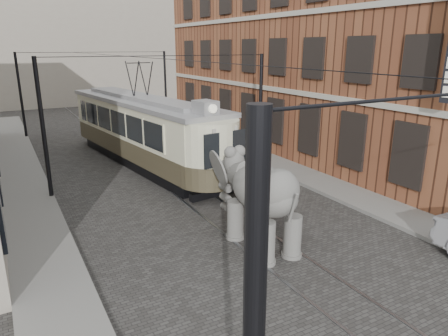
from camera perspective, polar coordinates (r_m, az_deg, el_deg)
ground at (r=15.54m, az=1.12°, el=-7.61°), size 120.00×120.00×0.00m
tram_rails at (r=15.53m, az=1.12°, el=-7.57°), size 1.54×80.00×0.02m
sidewalk_right at (r=19.02m, az=17.00°, el=-3.49°), size 2.00×60.00×0.15m
sidewalk_left at (r=13.79m, az=-23.55°, el=-12.06°), size 2.00×60.00×0.15m
brick_building at (r=27.93m, az=11.96°, el=15.48°), size 8.00×26.00×12.00m
distant_block at (r=52.75m, az=-22.07°, el=16.11°), size 28.00×10.00×14.00m
catenary at (r=18.90m, az=-7.01°, el=6.20°), size 11.00×30.20×6.00m
tram at (r=22.98m, az=-11.38°, el=7.31°), size 4.72×14.33×5.58m
elephant at (r=13.24m, az=5.47°, el=-4.94°), size 2.92×5.08×3.05m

